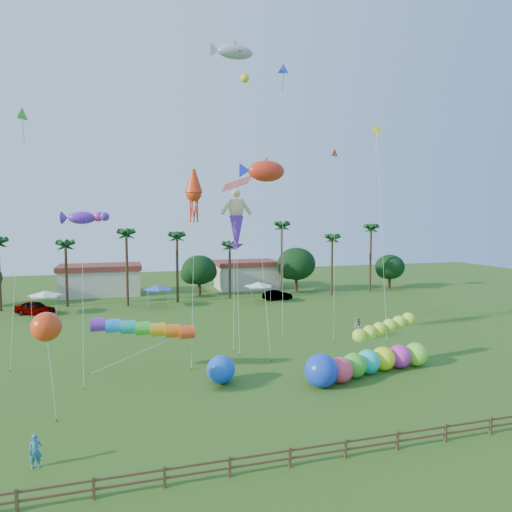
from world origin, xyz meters
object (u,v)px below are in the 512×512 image
object	(u,v)px
car_a	(35,308)
car_b	(277,295)
spectator_a	(35,451)
spectator_b	(358,326)
blue_ball	(221,369)
caterpillar_inflatable	(364,363)

from	to	relation	value
car_a	car_b	bearing A→B (deg)	-60.87
spectator_a	spectator_b	distance (m)	33.05
car_b	blue_ball	xyz separation A→B (m)	(-15.28, -31.47, 0.33)
car_a	spectator_a	distance (m)	39.50
spectator_a	spectator_b	bearing A→B (deg)	28.28
spectator_b	car_a	bearing A→B (deg)	-149.61
spectator_a	caterpillar_inflatable	world-z (taller)	caterpillar_inflatable
spectator_a	spectator_b	xyz separation A→B (m)	(27.58, 18.22, 0.12)
spectator_b	blue_ball	bearing A→B (deg)	-88.13
car_a	spectator_b	distance (m)	39.86
car_a	blue_ball	size ratio (longest dim) A/B	2.34
car_b	spectator_b	world-z (taller)	spectator_b
spectator_a	car_b	bearing A→B (deg)	51.56
spectator_b	blue_ball	xyz separation A→B (m)	(-16.56, -9.60, 0.11)
car_b	spectator_a	size ratio (longest dim) A/B	2.64
caterpillar_inflatable	blue_ball	xyz separation A→B (m)	(-10.86, 1.60, 0.03)
car_a	spectator_b	size ratio (longest dim) A/B	2.61
spectator_b	caterpillar_inflatable	bearing A→B (deg)	-55.22
blue_ball	caterpillar_inflatable	bearing A→B (deg)	-8.38
car_b	spectator_a	bearing A→B (deg)	141.22
spectator_b	blue_ball	size ratio (longest dim) A/B	0.90
caterpillar_inflatable	blue_ball	world-z (taller)	caterpillar_inflatable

